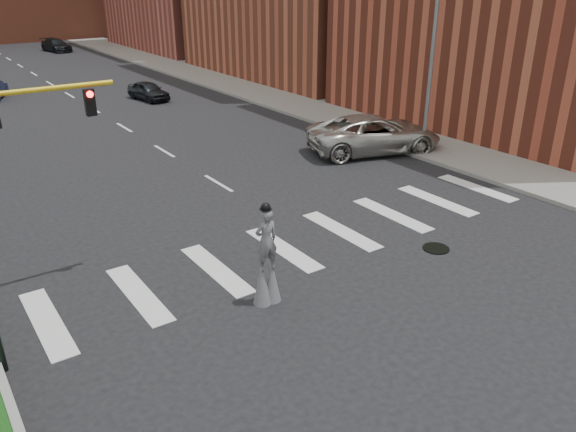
% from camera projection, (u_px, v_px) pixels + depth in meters
% --- Properties ---
extents(ground_plane, '(160.00, 160.00, 0.00)m').
position_uv_depth(ground_plane, '(331.00, 250.00, 19.08)').
color(ground_plane, black).
rests_on(ground_plane, ground).
extents(sidewalk_right, '(5.00, 90.00, 0.18)m').
position_uv_depth(sidewalk_right, '(256.00, 90.00, 44.41)').
color(sidewalk_right, slate).
rests_on(sidewalk_right, ground).
extents(manhole, '(0.90, 0.90, 0.04)m').
position_uv_depth(manhole, '(436.00, 248.00, 19.14)').
color(manhole, black).
rests_on(manhole, ground).
extents(streetlight, '(2.05, 0.20, 9.00)m').
position_uv_depth(streetlight, '(431.00, 57.00, 27.36)').
color(streetlight, slate).
rests_on(streetlight, ground).
extents(stilt_performer, '(0.84, 0.53, 3.06)m').
position_uv_depth(stilt_performer, '(267.00, 263.00, 15.61)').
color(stilt_performer, '#352015').
rests_on(stilt_performer, ground).
extents(suv_crossing, '(7.60, 5.25, 1.93)m').
position_uv_depth(suv_crossing, '(374.00, 134.00, 29.15)').
color(suv_crossing, '#B8B6AE').
rests_on(suv_crossing, ground).
extents(car_near, '(2.21, 4.14, 1.34)m').
position_uv_depth(car_near, '(148.00, 91.00, 41.26)').
color(car_near, black).
rests_on(car_near, ground).
extents(car_far, '(2.93, 5.29, 1.45)m').
position_uv_depth(car_far, '(56.00, 45.00, 66.68)').
color(car_far, black).
rests_on(car_far, ground).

